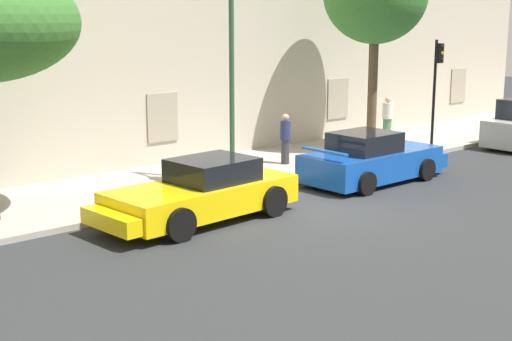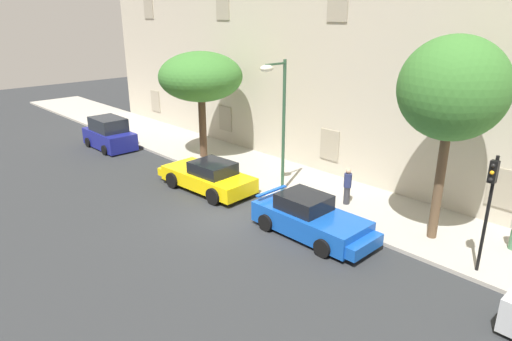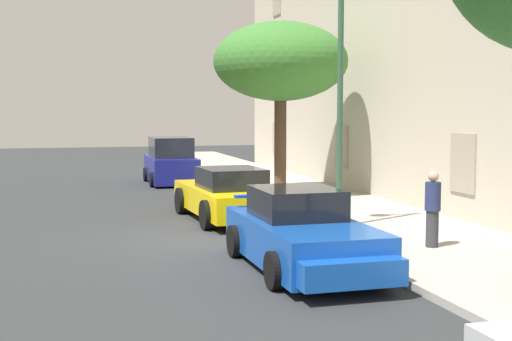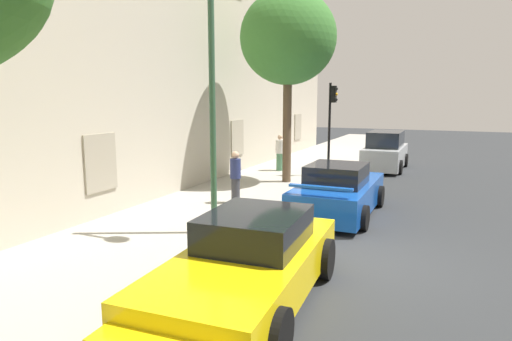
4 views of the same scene
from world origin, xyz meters
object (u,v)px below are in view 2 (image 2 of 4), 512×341
Objects in this scene: tree_midblock at (201,77)px; pedestrian_strolling at (347,186)px; sportscar_red_lead at (206,176)px; sportscar_yellow_flank at (313,220)px; traffic_light at (490,195)px; hatchback_distant at (109,135)px; tree_near_kerb at (453,90)px; street_lamp at (277,104)px.

tree_midblock is 3.62× the size of pedestrian_strolling.
sportscar_red_lead is 6.31m from sportscar_yellow_flank.
tree_midblock is 1.52× the size of traffic_light.
hatchback_distant is (-9.27, -0.09, 0.19)m from sportscar_red_lead.
pedestrian_strolling reaches higher than sportscar_yellow_flank.
pedestrian_strolling is at bearing 166.86° from traffic_light.
tree_near_kerb is (9.46, 2.80, 4.75)m from sportscar_red_lead.
tree_midblock is (-13.23, -0.07, -0.89)m from tree_near_kerb.
tree_near_kerb is at bearing 16.50° from sportscar_red_lead.
hatchback_distant is 0.64× the size of street_lamp.
sportscar_red_lead is at bearing -35.91° from tree_midblock.
tree_midblock reaches higher than sportscar_red_lead.
hatchback_distant is 19.50m from tree_near_kerb.
street_lamp reaches higher than sportscar_yellow_flank.
street_lamp is at bearing 31.56° from sportscar_red_lead.
street_lamp reaches higher than tree_midblock.
sportscar_yellow_flank is 6.36m from tree_near_kerb.
street_lamp reaches higher than traffic_light.
tree_near_kerb is at bearing 9.27° from street_lamp.
street_lamp is (6.55, -1.02, -0.38)m from tree_midblock.
sportscar_yellow_flank is at bearing -138.42° from tree_near_kerb.
sportscar_red_lead is 1.36× the size of hatchback_distant.
traffic_light is at bearing 8.19° from sportscar_red_lead.
hatchback_distant is (-15.58, -0.09, 0.20)m from sportscar_yellow_flank.
sportscar_red_lead is at bearing -163.50° from tree_near_kerb.
street_lamp is at bearing -8.81° from tree_midblock.
tree_near_kerb reaches higher than hatchback_distant.
street_lamp is (-6.68, -1.09, -1.27)m from tree_near_kerb.
traffic_light reaches higher than sportscar_yellow_flank.
sportscar_red_lead is 3.23× the size of pedestrian_strolling.
tree_midblock is at bearing -178.26° from pedestrian_strolling.
sportscar_red_lead is at bearing -151.84° from pedestrian_strolling.
traffic_light reaches higher than sportscar_red_lead.
sportscar_red_lead is at bearing 0.55° from hatchback_distant.
pedestrian_strolling is (-3.84, 0.21, -4.43)m from tree_near_kerb.
pedestrian_strolling reaches higher than sportscar_red_lead.
sportscar_red_lead is 6.39m from pedestrian_strolling.
pedestrian_strolling is at bearing 28.16° from sportscar_red_lead.
tree_midblock is (-10.07, 2.72, 3.87)m from sportscar_yellow_flank.
street_lamp is 3.68× the size of pedestrian_strolling.
tree_near_kerb is 1.23× the size of tree_midblock.
traffic_light is 6.24m from pedestrian_strolling.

